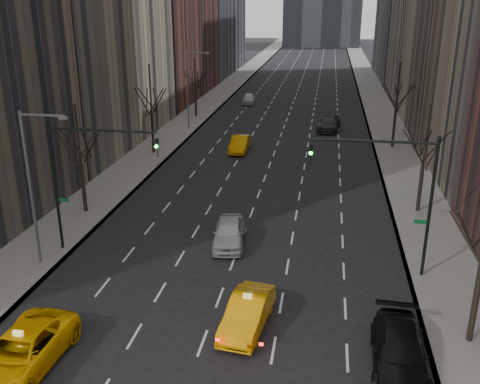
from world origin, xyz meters
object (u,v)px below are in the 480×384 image
at_px(taxi_suv, 21,352).
at_px(taxi_sedan, 248,313).
at_px(parked_suv_black, 399,351).
at_px(silver_sedan_ahead, 229,232).

xyz_separation_m(taxi_suv, taxi_sedan, (8.94, 4.57, -0.04)).
bearing_deg(parked_suv_black, silver_sedan_ahead, 133.45).
xyz_separation_m(silver_sedan_ahead, parked_suv_black, (9.27, -10.74, -0.01)).
distance_m(taxi_sedan, parked_suv_black, 7.01).
bearing_deg(parked_suv_black, taxi_suv, -167.68).
bearing_deg(taxi_suv, parked_suv_black, 11.92).
bearing_deg(taxi_suv, silver_sedan_ahead, 66.69).
height_order(taxi_sedan, silver_sedan_ahead, silver_sedan_ahead).
xyz_separation_m(taxi_suv, parked_suv_black, (15.69, 2.67, -0.02)).
bearing_deg(silver_sedan_ahead, taxi_sedan, -81.00).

